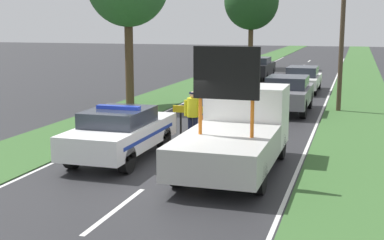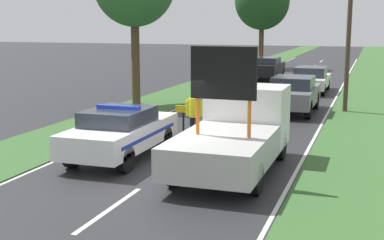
{
  "view_description": "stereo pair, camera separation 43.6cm",
  "coord_description": "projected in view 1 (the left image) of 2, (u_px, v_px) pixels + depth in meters",
  "views": [
    {
      "loc": [
        4.67,
        -12.57,
        3.87
      ],
      "look_at": [
        0.21,
        1.93,
        1.1
      ],
      "focal_mm": 50.0,
      "sensor_mm": 36.0,
      "label": 1
    },
    {
      "loc": [
        5.09,
        -12.44,
        3.87
      ],
      "look_at": [
        0.21,
        1.93,
        1.1
      ],
      "focal_mm": 50.0,
      "sensor_mm": 36.0,
      "label": 2
    }
  ],
  "objects": [
    {
      "name": "queued_car_van_white",
      "position": [
        302.0,
        79.0,
        30.32
      ],
      "size": [
        1.85,
        4.65,
        1.43
      ],
      "rotation": [
        0.0,
        0.0,
        3.14
      ],
      "color": "silver",
      "rests_on": "ground"
    },
    {
      "name": "traffic_cone_centre_front",
      "position": [
        204.0,
        128.0,
        18.35
      ],
      "size": [
        0.44,
        0.44,
        0.61
      ],
      "color": "black",
      "rests_on": "ground"
    },
    {
      "name": "traffic_cone_near_truck",
      "position": [
        194.0,
        140.0,
        16.75
      ],
      "size": [
        0.36,
        0.36,
        0.5
      ],
      "color": "black",
      "rests_on": "ground"
    },
    {
      "name": "work_truck",
      "position": [
        237.0,
        132.0,
        14.25
      ],
      "size": [
        2.21,
        5.32,
        3.32
      ],
      "rotation": [
        0.0,
        0.0,
        3.15
      ],
      "color": "white",
      "rests_on": "ground"
    },
    {
      "name": "utility_pole",
      "position": [
        342.0,
        30.0,
        23.08
      ],
      "size": [
        1.2,
        0.2,
        6.88
      ],
      "color": "#473828",
      "rests_on": "ground"
    },
    {
      "name": "queued_car_suv_grey",
      "position": [
        288.0,
        93.0,
        23.29
      ],
      "size": [
        1.89,
        4.52,
        1.59
      ],
      "rotation": [
        0.0,
        0.0,
        3.14
      ],
      "color": "slate",
      "rests_on": "ground"
    },
    {
      "name": "grass_verge_left",
      "position": [
        198.0,
        84.0,
        34.09
      ],
      "size": [
        3.02,
        120.0,
        0.03
      ],
      "color": "#38602D",
      "rests_on": "ground"
    },
    {
      "name": "road_barrier",
      "position": [
        212.0,
        112.0,
        18.34
      ],
      "size": [
        2.81,
        0.08,
        1.02
      ],
      "rotation": [
        0.0,
        0.0,
        0.04
      ],
      "color": "black",
      "rests_on": "ground"
    },
    {
      "name": "queued_car_sedan_black",
      "position": [
        257.0,
        68.0,
        37.25
      ],
      "size": [
        1.85,
        4.53,
        1.51
      ],
      "rotation": [
        0.0,
        0.0,
        3.14
      ],
      "color": "black",
      "rests_on": "ground"
    },
    {
      "name": "grass_verge_right",
      "position": [
        360.0,
        90.0,
        31.24
      ],
      "size": [
        3.02,
        120.0,
        0.03
      ],
      "color": "#38602D",
      "rests_on": "ground"
    },
    {
      "name": "police_car",
      "position": [
        121.0,
        132.0,
        15.33
      ],
      "size": [
        1.83,
        4.58,
        1.56
      ],
      "rotation": [
        0.0,
        0.0,
        -0.08
      ],
      "color": "white",
      "rests_on": "ground"
    },
    {
      "name": "roadside_tree_near_right",
      "position": [
        251.0,
        1.0,
        45.26
      ],
      "size": [
        4.62,
        4.62,
        8.11
      ],
      "color": "#4C3823",
      "rests_on": "ground"
    },
    {
      "name": "lane_markings",
      "position": [
        262.0,
        97.0,
        28.06
      ],
      "size": [
        6.73,
        65.97,
        0.01
      ],
      "color": "silver",
      "rests_on": "ground"
    },
    {
      "name": "ground_plane",
      "position": [
        163.0,
        174.0,
        13.86
      ],
      "size": [
        160.0,
        160.0,
        0.0
      ],
      "primitive_type": "plane",
      "color": "#28282B"
    },
    {
      "name": "pedestrian_civilian",
      "position": [
        226.0,
        112.0,
        17.59
      ],
      "size": [
        0.59,
        0.37,
        1.64
      ],
      "rotation": [
        0.0,
        0.0,
        0.35
      ],
      "color": "#191E38",
      "rests_on": "ground"
    },
    {
      "name": "police_officer",
      "position": [
        193.0,
        112.0,
        17.48
      ],
      "size": [
        0.6,
        0.38,
        1.67
      ],
      "rotation": [
        0.0,
        0.0,
        2.94
      ],
      "color": "#191E38",
      "rests_on": "ground"
    },
    {
      "name": "traffic_cone_near_police",
      "position": [
        203.0,
        122.0,
        19.69
      ],
      "size": [
        0.39,
        0.39,
        0.54
      ],
      "color": "black",
      "rests_on": "ground"
    }
  ]
}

